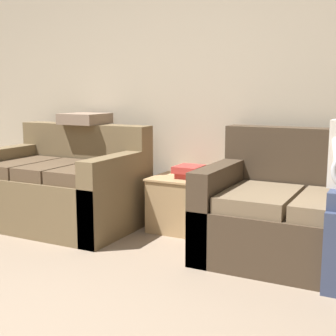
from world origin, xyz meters
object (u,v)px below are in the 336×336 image
at_px(side_shelf, 188,203).
at_px(book_stack, 189,171).
at_px(throw_pillow, 85,119).
at_px(couch_side, 64,189).

distance_m(side_shelf, book_stack, 0.28).
height_order(side_shelf, throw_pillow, throw_pillow).
bearing_deg(throw_pillow, side_shelf, 0.19).
height_order(couch_side, throw_pillow, throw_pillow).
bearing_deg(book_stack, throw_pillow, -179.53).
xyz_separation_m(couch_side, side_shelf, (1.09, 0.33, -0.09)).
bearing_deg(throw_pillow, couch_side, -91.63).
distance_m(book_stack, throw_pillow, 1.17).
relative_size(couch_side, book_stack, 5.45).
height_order(couch_side, book_stack, couch_side).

